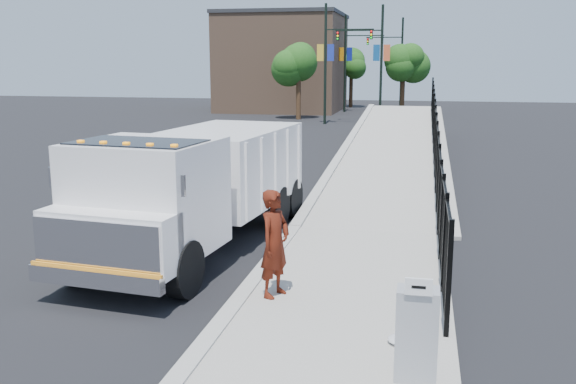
# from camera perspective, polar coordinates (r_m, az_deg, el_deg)

# --- Properties ---
(ground) EXTENTS (120.00, 120.00, 0.00)m
(ground) POSITION_cam_1_polar(r_m,az_deg,el_deg) (12.64, -2.92, -8.16)
(ground) COLOR black
(ground) RESTS_ON ground
(sidewalk) EXTENTS (3.55, 12.00, 0.12)m
(sidewalk) POSITION_cam_1_polar(r_m,az_deg,el_deg) (10.45, 4.70, -12.20)
(sidewalk) COLOR #9E998E
(sidewalk) RESTS_ON ground
(curb) EXTENTS (0.30, 12.00, 0.16)m
(curb) POSITION_cam_1_polar(r_m,az_deg,el_deg) (10.82, -5.66, -11.24)
(curb) COLOR #ADAAA3
(curb) RESTS_ON ground
(ramp) EXTENTS (3.95, 24.06, 3.19)m
(ramp) POSITION_cam_1_polar(r_m,az_deg,el_deg) (27.84, 9.78, 2.61)
(ramp) COLOR #9E998E
(ramp) RESTS_ON ground
(iron_fence) EXTENTS (0.10, 28.00, 1.80)m
(iron_fence) POSITION_cam_1_polar(r_m,az_deg,el_deg) (23.74, 12.91, 3.15)
(iron_fence) COLOR black
(iron_fence) RESTS_ON ground
(truck) EXTENTS (3.46, 8.44, 2.81)m
(truck) POSITION_cam_1_polar(r_m,az_deg,el_deg) (14.61, -8.31, 0.88)
(truck) COLOR black
(truck) RESTS_ON ground
(worker) EXTENTS (0.69, 0.83, 1.94)m
(worker) POSITION_cam_1_polar(r_m,az_deg,el_deg) (11.40, -1.18, -4.60)
(worker) COLOR #4F170B
(worker) RESTS_ON sidewalk
(utility_cabinet) EXTENTS (0.55, 0.40, 1.25)m
(utility_cabinet) POSITION_cam_1_polar(r_m,az_deg,el_deg) (8.79, 11.36, -12.29)
(utility_cabinet) COLOR gray
(utility_cabinet) RESTS_ON sidewalk
(arrow_sign) EXTENTS (0.35, 0.04, 0.22)m
(arrow_sign) POSITION_cam_1_polar(r_m,az_deg,el_deg) (8.31, 11.54, -8.26)
(arrow_sign) COLOR white
(arrow_sign) RESTS_ON utility_cabinet
(debris) EXTENTS (0.45, 0.45, 0.11)m
(debris) POSITION_cam_1_polar(r_m,az_deg,el_deg) (9.99, 10.14, -12.79)
(debris) COLOR silver
(debris) RESTS_ON sidewalk
(light_pole_0) EXTENTS (3.78, 0.22, 8.00)m
(light_pole_0) POSITION_cam_1_polar(r_m,az_deg,el_deg) (44.07, 3.74, 11.70)
(light_pole_0) COLOR black
(light_pole_0) RESTS_ON ground
(light_pole_1) EXTENTS (3.77, 0.22, 8.00)m
(light_pole_1) POSITION_cam_1_polar(r_m,az_deg,el_deg) (45.43, 7.91, 11.61)
(light_pole_1) COLOR black
(light_pole_1) RESTS_ON ground
(light_pole_2) EXTENTS (3.78, 0.22, 8.00)m
(light_pole_2) POSITION_cam_1_polar(r_m,az_deg,el_deg) (54.89, 5.42, 11.65)
(light_pole_2) COLOR black
(light_pole_2) RESTS_ON ground
(light_pole_3) EXTENTS (3.78, 0.22, 8.00)m
(light_pole_3) POSITION_cam_1_polar(r_m,az_deg,el_deg) (59.04, 9.77, 11.53)
(light_pole_3) COLOR black
(light_pole_3) RESTS_ON ground
(tree_0) EXTENTS (2.86, 2.86, 5.43)m
(tree_0) POSITION_cam_1_polar(r_m,az_deg,el_deg) (47.66, 0.95, 11.22)
(tree_0) COLOR #382314
(tree_0) RESTS_ON ground
(tree_1) EXTENTS (2.50, 2.50, 5.25)m
(tree_1) POSITION_cam_1_polar(r_m,az_deg,el_deg) (53.22, 10.23, 11.06)
(tree_1) COLOR #382314
(tree_1) RESTS_ON ground
(tree_2) EXTENTS (2.48, 2.48, 5.24)m
(tree_2) POSITION_cam_1_polar(r_m,az_deg,el_deg) (60.64, 5.66, 11.23)
(tree_2) COLOR #382314
(tree_2) RESTS_ON ground
(building) EXTENTS (10.00, 10.00, 8.00)m
(building) POSITION_cam_1_polar(r_m,az_deg,el_deg) (56.79, -0.44, 11.33)
(building) COLOR #8C664C
(building) RESTS_ON ground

